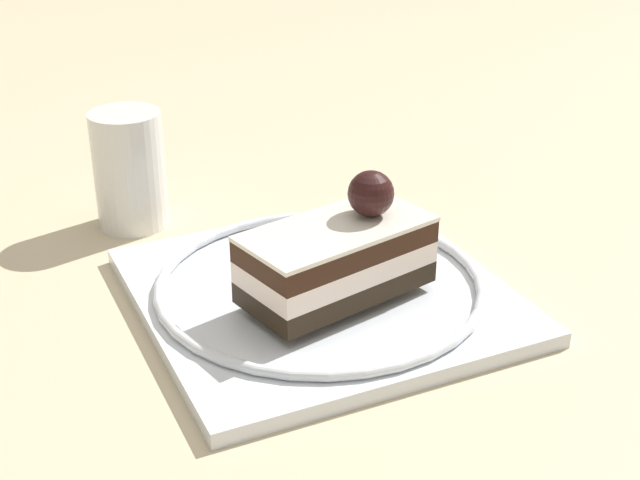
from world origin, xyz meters
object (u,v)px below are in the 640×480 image
cake_slice (339,254)px  fork (344,216)px  drink_glass_near (130,174)px  dessert_plate (320,291)px

cake_slice → fork: bearing=-33.1°
cake_slice → fork: (0.09, -0.06, -0.02)m
fork → drink_glass_near: 0.18m
cake_slice → drink_glass_near: cake_slice is taller
fork → drink_glass_near: bearing=49.9°
cake_slice → dessert_plate: bearing=8.7°
cake_slice → fork: size_ratio=1.36×
cake_slice → drink_glass_near: bearing=19.2°
dessert_plate → drink_glass_near: size_ratio=2.73×
dessert_plate → cake_slice: (-0.02, -0.00, 0.04)m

